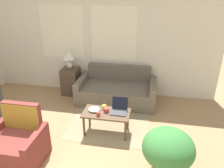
% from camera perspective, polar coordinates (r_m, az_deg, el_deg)
% --- Properties ---
extents(wall_back, '(6.29, 0.06, 2.60)m').
position_cam_1_polar(wall_back, '(5.60, -5.55, 10.70)').
color(wall_back, silver).
rests_on(wall_back, ground_plane).
extents(rug, '(1.59, 2.05, 0.01)m').
position_cam_1_polar(rug, '(4.88, 0.09, -8.03)').
color(rug, '#9E8966').
rests_on(rug, ground_plane).
extents(couch, '(1.86, 0.93, 0.81)m').
position_cam_1_polar(couch, '(5.36, 1.27, -1.85)').
color(couch, '#665B4C').
rests_on(couch, ground_plane).
extents(armchair, '(0.84, 0.71, 0.91)m').
position_cam_1_polar(armchair, '(3.93, -23.42, -14.36)').
color(armchair, brown).
rests_on(armchair, ground_plane).
extents(side_table, '(0.42, 0.42, 0.69)m').
position_cam_1_polar(side_table, '(5.77, -10.68, 0.73)').
color(side_table, '#4C3D2D').
rests_on(side_table, ground_plane).
extents(table_lamp, '(0.29, 0.29, 0.45)m').
position_cam_1_polar(table_lamp, '(5.55, -11.19, 6.85)').
color(table_lamp, beige).
rests_on(table_lamp, side_table).
extents(coffee_table, '(0.88, 0.47, 0.44)m').
position_cam_1_polar(coffee_table, '(4.16, -1.48, -8.12)').
color(coffee_table, brown).
rests_on(coffee_table, ground_plane).
extents(laptop, '(0.30, 0.30, 0.25)m').
position_cam_1_polar(laptop, '(4.12, 1.91, -6.50)').
color(laptop, '#47474C').
rests_on(laptop, coffee_table).
extents(cup_navy, '(0.07, 0.07, 0.08)m').
position_cam_1_polar(cup_navy, '(4.01, -3.61, -7.80)').
color(cup_navy, '#B23D38').
rests_on(cup_navy, coffee_table).
extents(cup_yellow, '(0.09, 0.09, 0.08)m').
position_cam_1_polar(cup_yellow, '(4.22, -2.05, -6.02)').
color(cup_yellow, gold).
rests_on(cup_yellow, coffee_table).
extents(cup_white, '(0.10, 0.10, 0.08)m').
position_cam_1_polar(cup_white, '(4.12, -1.50, -6.80)').
color(cup_white, '#B23D38').
rests_on(cup_white, coffee_table).
extents(snack_bowl, '(0.22, 0.22, 0.05)m').
position_cam_1_polar(snack_bowl, '(4.18, -4.69, -6.60)').
color(snack_bowl, white).
rests_on(snack_bowl, coffee_table).
extents(potted_plant, '(0.76, 0.76, 0.76)m').
position_cam_1_polar(potted_plant, '(3.38, 14.47, -16.14)').
color(potted_plant, '#4C4C4C').
rests_on(potted_plant, ground_plane).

